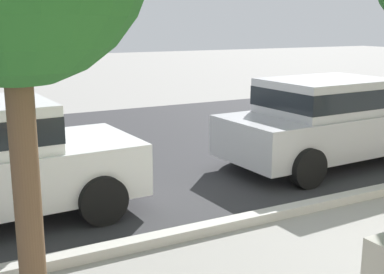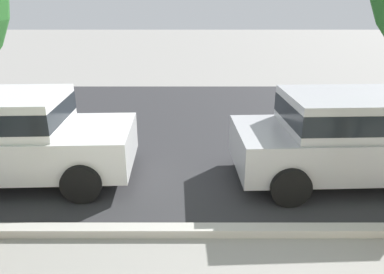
% 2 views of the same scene
% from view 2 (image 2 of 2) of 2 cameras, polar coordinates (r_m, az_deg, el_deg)
% --- Properties ---
extents(street_surface, '(60.00, 9.00, 0.01)m').
position_cam_2_polar(street_surface, '(9.36, 7.96, 1.80)').
color(street_surface, '#2D2D30').
rests_on(street_surface, ground).
extents(curb_stone, '(60.00, 0.20, 0.12)m').
position_cam_2_polar(curb_stone, '(5.27, 14.47, -14.17)').
color(curb_stone, '#B2AFA8').
rests_on(curb_stone, ground).
extents(parked_car_white, '(4.17, 2.06, 1.56)m').
position_cam_2_polar(parked_car_white, '(7.00, -26.71, 0.34)').
color(parked_car_white, silver).
rests_on(parked_car_white, ground).
extents(parked_car_silver, '(4.17, 2.06, 1.56)m').
position_cam_2_polar(parked_car_silver, '(6.82, 24.11, 0.27)').
color(parked_car_silver, '#B7B7BC').
rests_on(parked_car_silver, ground).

